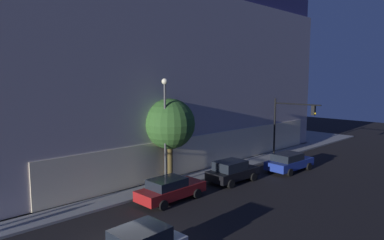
{
  "coord_description": "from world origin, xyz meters",
  "views": [
    {
      "loc": [
        -7.63,
        -12.72,
        7.77
      ],
      "look_at": [
        8.05,
        3.84,
        5.07
      ],
      "focal_mm": 31.48,
      "sensor_mm": 36.0,
      "label": 1
    }
  ],
  "objects_px": {
    "car_black": "(232,171)",
    "sidewalk_tree": "(170,124)",
    "traffic_light_far_corner": "(289,118)",
    "car_blue": "(289,162)",
    "car_red": "(170,189)",
    "modern_building": "(128,72)",
    "street_lamp_sidewalk": "(165,119)"
  },
  "relations": [
    {
      "from": "car_red",
      "to": "car_blue",
      "type": "distance_m",
      "value": 12.15
    },
    {
      "from": "car_black",
      "to": "car_red",
      "type": "bearing_deg",
      "value": 178.87
    },
    {
      "from": "car_black",
      "to": "sidewalk_tree",
      "type": "bearing_deg",
      "value": 135.9
    },
    {
      "from": "street_lamp_sidewalk",
      "to": "car_black",
      "type": "relative_size",
      "value": 1.81
    },
    {
      "from": "car_red",
      "to": "sidewalk_tree",
      "type": "bearing_deg",
      "value": 50.3
    },
    {
      "from": "car_red",
      "to": "car_blue",
      "type": "xyz_separation_m",
      "value": [
        12.06,
        -1.45,
        0.03
      ]
    },
    {
      "from": "car_blue",
      "to": "car_black",
      "type": "bearing_deg",
      "value": 167.46
    },
    {
      "from": "sidewalk_tree",
      "to": "car_red",
      "type": "relative_size",
      "value": 1.31
    },
    {
      "from": "street_lamp_sidewalk",
      "to": "car_blue",
      "type": "xyz_separation_m",
      "value": [
        10.5,
        -3.85,
        -4.22
      ]
    },
    {
      "from": "car_blue",
      "to": "street_lamp_sidewalk",
      "type": "bearing_deg",
      "value": 159.87
    },
    {
      "from": "modern_building",
      "to": "street_lamp_sidewalk",
      "type": "bearing_deg",
      "value": -113.58
    },
    {
      "from": "sidewalk_tree",
      "to": "car_red",
      "type": "distance_m",
      "value": 5.56
    },
    {
      "from": "street_lamp_sidewalk",
      "to": "traffic_light_far_corner",
      "type": "bearing_deg",
      "value": -5.21
    },
    {
      "from": "modern_building",
      "to": "traffic_light_far_corner",
      "type": "relative_size",
      "value": 5.92
    },
    {
      "from": "street_lamp_sidewalk",
      "to": "sidewalk_tree",
      "type": "distance_m",
      "value": 1.46
    },
    {
      "from": "traffic_light_far_corner",
      "to": "sidewalk_tree",
      "type": "height_order",
      "value": "sidewalk_tree"
    },
    {
      "from": "street_lamp_sidewalk",
      "to": "car_red",
      "type": "height_order",
      "value": "street_lamp_sidewalk"
    },
    {
      "from": "car_red",
      "to": "traffic_light_far_corner",
      "type": "bearing_deg",
      "value": 3.8
    },
    {
      "from": "car_black",
      "to": "traffic_light_far_corner",
      "type": "bearing_deg",
      "value": 6.74
    },
    {
      "from": "modern_building",
      "to": "street_lamp_sidewalk",
      "type": "relative_size",
      "value": 4.42
    },
    {
      "from": "modern_building",
      "to": "car_black",
      "type": "distance_m",
      "value": 18.9
    },
    {
      "from": "modern_building",
      "to": "car_blue",
      "type": "relative_size",
      "value": 7.2
    },
    {
      "from": "modern_building",
      "to": "car_black",
      "type": "xyz_separation_m",
      "value": [
        -1.84,
        -17.07,
        -7.89
      ]
    },
    {
      "from": "car_red",
      "to": "car_black",
      "type": "distance_m",
      "value": 6.07
    },
    {
      "from": "traffic_light_far_corner",
      "to": "car_blue",
      "type": "relative_size",
      "value": 1.22
    },
    {
      "from": "traffic_light_far_corner",
      "to": "street_lamp_sidewalk",
      "type": "height_order",
      "value": "street_lamp_sidewalk"
    },
    {
      "from": "sidewalk_tree",
      "to": "car_red",
      "type": "height_order",
      "value": "sidewalk_tree"
    },
    {
      "from": "traffic_light_far_corner",
      "to": "sidewalk_tree",
      "type": "relative_size",
      "value": 0.92
    },
    {
      "from": "traffic_light_far_corner",
      "to": "street_lamp_sidewalk",
      "type": "distance_m",
      "value": 14.67
    },
    {
      "from": "modern_building",
      "to": "sidewalk_tree",
      "type": "xyz_separation_m",
      "value": [
        -5.26,
        -13.76,
        -4.26
      ]
    },
    {
      "from": "modern_building",
      "to": "car_blue",
      "type": "xyz_separation_m",
      "value": [
        4.15,
        -18.41,
        -7.93
      ]
    },
    {
      "from": "traffic_light_far_corner",
      "to": "car_blue",
      "type": "xyz_separation_m",
      "value": [
        -4.07,
        -2.52,
        -3.24
      ]
    }
  ]
}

